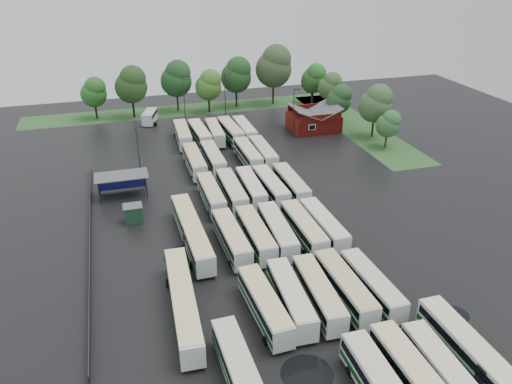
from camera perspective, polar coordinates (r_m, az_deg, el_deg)
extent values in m
plane|color=black|center=(65.80, 1.29, -6.63)|extent=(160.00, 160.00, 0.00)
cube|color=maroon|center=(109.22, 6.59, 7.98)|extent=(10.00, 8.00, 3.40)
cube|color=#4C4F51|center=(107.52, 5.41, 9.19)|extent=(5.07, 8.60, 2.19)
cube|color=#4C4F51|center=(109.41, 7.89, 9.36)|extent=(5.07, 8.60, 2.19)
cube|color=maroon|center=(105.06, 7.49, 8.44)|extent=(9.00, 0.20, 1.20)
cube|color=silver|center=(104.85, 6.43, 7.37)|extent=(1.60, 0.12, 1.20)
cylinder|color=#2D2D30|center=(80.24, -17.50, -0.12)|extent=(0.16, 0.16, 3.40)
cylinder|color=#2D2D30|center=(80.22, -12.40, 0.53)|extent=(0.16, 0.16, 3.40)
cylinder|color=#2D2D30|center=(83.14, -17.53, 0.82)|extent=(0.16, 0.16, 3.40)
cylinder|color=#2D2D30|center=(83.12, -12.60, 1.45)|extent=(0.16, 0.16, 3.40)
cube|color=#4C4F51|center=(80.86, -15.15, 1.83)|extent=(8.20, 4.20, 0.15)
cube|color=navy|center=(83.37, -15.07, 1.16)|extent=(7.60, 0.08, 2.60)
cube|color=#183922|center=(73.73, -13.85, -2.44)|extent=(2.50, 2.00, 2.50)
cube|color=#4C4F51|center=(73.13, -13.96, -1.54)|extent=(2.70, 2.20, 0.12)
cube|color=#2A5524|center=(124.13, -6.99, 9.39)|extent=(80.00, 10.00, 0.01)
cube|color=#2A5524|center=(113.88, 11.24, 7.52)|extent=(10.00, 50.00, 0.01)
cube|color=#2D2D30|center=(70.22, -18.41, -5.26)|extent=(0.10, 50.00, 1.20)
cube|color=beige|center=(46.09, 14.38, -19.83)|extent=(2.48, 11.38, 0.12)
cylinder|color=black|center=(50.22, 11.81, -19.17)|extent=(2.49, 0.94, 0.94)
cube|color=silver|center=(48.68, 17.57, -19.57)|extent=(2.59, 11.85, 2.71)
cube|color=black|center=(48.31, 17.66, -19.12)|extent=(2.64, 11.38, 0.87)
cube|color=#0D3B16|center=(49.10, 17.47, -20.06)|extent=(2.64, 11.61, 0.60)
cube|color=beige|center=(47.71, 17.81, -18.39)|extent=(2.49, 11.49, 0.12)
cylinder|color=black|center=(51.77, 15.03, -17.90)|extent=(2.51, 0.95, 0.95)
cube|color=silver|center=(49.98, 20.69, -18.86)|extent=(2.60, 11.24, 2.56)
cube|color=black|center=(49.63, 20.79, -18.44)|extent=(2.64, 10.80, 0.82)
cube|color=#0A4B19|center=(50.37, 20.58, -19.32)|extent=(2.64, 11.02, 0.56)
cube|color=beige|center=(49.09, 20.94, -17.75)|extent=(2.50, 10.91, 0.11)
cylinder|color=black|center=(52.82, 18.15, -17.38)|extent=(2.38, 0.90, 0.90)
cube|color=silver|center=(53.98, 0.98, -12.79)|extent=(2.92, 11.56, 2.63)
cube|color=black|center=(53.65, 0.98, -12.36)|extent=(2.95, 11.11, 0.84)
cube|color=#12491E|center=(54.35, 0.97, -13.27)|extent=(2.95, 11.33, 0.58)
cube|color=beige|center=(53.14, 0.99, -11.66)|extent=(2.81, 11.21, 0.11)
cylinder|color=black|center=(52.21, 2.21, -16.35)|extent=(2.44, 0.92, 0.92)
cylinder|color=black|center=(57.55, -0.14, -11.60)|extent=(2.44, 0.92, 0.92)
cube|color=silver|center=(55.05, 3.98, -11.96)|extent=(2.94, 11.63, 2.64)
cube|color=black|center=(54.72, 4.00, -11.52)|extent=(2.97, 11.17, 0.85)
cube|color=#0D4818|center=(55.41, 3.97, -12.43)|extent=(2.97, 11.40, 0.58)
cube|color=beige|center=(54.21, 4.03, -10.82)|extent=(2.83, 11.28, 0.12)
cylinder|color=black|center=(53.28, 5.34, -15.41)|extent=(2.45, 0.92, 0.92)
cylinder|color=black|center=(58.59, 2.69, -10.84)|extent=(2.45, 0.92, 0.92)
cube|color=silver|center=(55.96, 7.14, -11.39)|extent=(2.93, 11.62, 2.64)
cube|color=black|center=(55.64, 7.17, -10.96)|extent=(2.97, 11.16, 0.84)
cube|color=#114419|center=(56.32, 7.11, -11.86)|extent=(2.97, 11.39, 0.58)
cube|color=beige|center=(55.14, 7.22, -10.27)|extent=(2.82, 11.27, 0.12)
cylinder|color=black|center=(54.23, 8.62, -14.75)|extent=(2.45, 0.92, 0.92)
cylinder|color=black|center=(59.44, 5.67, -10.34)|extent=(2.45, 0.92, 0.92)
cube|color=silver|center=(57.21, 10.10, -10.64)|extent=(2.62, 11.73, 2.68)
cube|color=black|center=(56.90, 10.14, -10.21)|extent=(2.67, 11.27, 0.86)
cube|color=#114019|center=(57.57, 10.05, -11.11)|extent=(2.66, 11.50, 0.59)
cube|color=#DAC787|center=(56.40, 10.21, -9.51)|extent=(2.51, 11.38, 0.12)
cylinder|color=black|center=(55.49, 11.70, -13.93)|extent=(2.49, 0.94, 0.94)
cylinder|color=black|center=(60.68, 8.46, -9.65)|extent=(2.49, 0.94, 0.94)
cube|color=silver|center=(58.29, 13.08, -10.28)|extent=(2.73, 11.27, 2.56)
cube|color=black|center=(57.99, 13.13, -9.87)|extent=(2.77, 10.82, 0.82)
cube|color=#12441B|center=(58.62, 13.02, -10.72)|extent=(2.77, 11.04, 0.56)
cube|color=beige|center=(57.52, 13.21, -9.21)|extent=(2.63, 10.93, 0.11)
cylinder|color=black|center=(56.69, 14.69, -13.33)|extent=(2.38, 0.90, 0.90)
cylinder|color=black|center=(61.53, 11.37, -9.38)|extent=(2.38, 0.90, 0.90)
cube|color=silver|center=(64.98, -2.82, -5.28)|extent=(2.71, 11.73, 2.68)
cube|color=black|center=(64.70, -2.83, -4.87)|extent=(2.76, 11.27, 0.86)
cube|color=#094313|center=(65.29, -2.81, -5.72)|extent=(2.75, 11.50, 0.59)
cube|color=beige|center=(64.26, -2.85, -4.23)|extent=(2.60, 11.38, 0.12)
cylinder|color=black|center=(62.66, -1.96, -8.04)|extent=(2.48, 0.93, 0.93)
cylinder|color=black|center=(68.79, -3.54, -4.66)|extent=(2.48, 0.93, 0.93)
cube|color=silver|center=(65.69, -0.06, -4.86)|extent=(2.49, 11.70, 2.68)
cube|color=black|center=(65.41, -0.06, -4.46)|extent=(2.55, 11.23, 0.86)
cube|color=#05420D|center=(66.00, -0.06, -5.30)|extent=(2.54, 11.47, 0.59)
cube|color=beige|center=(64.98, -0.06, -3.81)|extent=(2.39, 11.35, 0.12)
cylinder|color=black|center=(63.39, 0.90, -7.58)|extent=(2.48, 0.94, 0.94)
cylinder|color=black|center=(69.46, -0.93, -4.27)|extent=(2.48, 0.94, 0.94)
cube|color=silver|center=(66.42, 2.44, -4.48)|extent=(2.95, 11.95, 2.72)
cube|color=black|center=(66.15, 2.45, -4.07)|extent=(2.99, 11.48, 0.87)
cube|color=#0B3912|center=(66.73, 2.43, -4.92)|extent=(2.99, 11.72, 0.60)
cube|color=beige|center=(65.71, 2.47, -3.42)|extent=(2.84, 11.59, 0.12)
cylinder|color=black|center=(64.12, 3.51, -7.19)|extent=(2.52, 0.95, 0.95)
cylinder|color=black|center=(70.21, 1.43, -3.91)|extent=(2.52, 0.95, 0.95)
cube|color=silver|center=(67.28, 5.44, -4.16)|extent=(2.59, 11.82, 2.70)
cube|color=black|center=(67.00, 5.46, -3.76)|extent=(2.65, 11.35, 0.86)
cube|color=#103F19|center=(67.58, 5.42, -4.60)|extent=(2.64, 11.59, 0.59)
cube|color=beige|center=(66.58, 5.49, -3.12)|extent=(2.49, 11.47, 0.12)
cylinder|color=black|center=(65.04, 6.60, -6.80)|extent=(2.51, 0.94, 0.94)
cylinder|color=black|center=(70.98, 4.29, -3.62)|extent=(2.51, 0.94, 0.94)
cube|color=silver|center=(68.33, 7.70, -3.79)|extent=(2.67, 11.73, 2.68)
cube|color=black|center=(68.07, 7.73, -3.40)|extent=(2.72, 11.27, 0.86)
cube|color=#0B4C17|center=(68.63, 7.67, -4.22)|extent=(2.71, 11.50, 0.59)
cube|color=#EFE4BF|center=(67.65, 7.77, -2.77)|extent=(2.56, 11.38, 0.12)
cylinder|color=black|center=(66.15, 8.92, -6.34)|extent=(2.48, 0.93, 0.93)
cylinder|color=black|center=(71.95, 6.46, -3.29)|extent=(2.48, 0.93, 0.93)
cube|color=silver|center=(76.36, -5.15, -0.28)|extent=(2.41, 11.33, 2.59)
cube|color=black|center=(76.13, -5.17, 0.07)|extent=(2.47, 10.88, 0.83)
cube|color=#0D4714|center=(76.62, -5.13, -0.66)|extent=(2.46, 11.11, 0.57)
cube|color=beige|center=(75.77, -5.19, 0.63)|extent=(2.32, 10.99, 0.11)
cylinder|color=black|center=(73.81, -4.54, -2.39)|extent=(2.41, 0.91, 0.91)
cylinder|color=black|center=(80.13, -5.64, 0.00)|extent=(2.41, 0.91, 0.91)
cube|color=silver|center=(77.00, -2.78, 0.10)|extent=(2.57, 11.82, 2.70)
cube|color=black|center=(76.76, -2.79, 0.46)|extent=(2.63, 11.35, 0.87)
cube|color=#104917|center=(77.26, -2.77, -0.30)|extent=(2.62, 11.59, 0.59)
cube|color=beige|center=(76.39, -2.80, 1.04)|extent=(2.47, 11.47, 0.12)
cylinder|color=black|center=(74.36, -2.06, -2.07)|extent=(2.51, 0.94, 0.94)
cylinder|color=black|center=(80.90, -3.40, 0.37)|extent=(2.51, 0.94, 0.94)
cube|color=silver|center=(78.12, -0.58, 0.47)|extent=(2.64, 11.39, 2.60)
cube|color=black|center=(77.89, -0.58, 0.82)|extent=(2.69, 10.94, 0.83)
cube|color=#06390F|center=(78.37, -0.57, 0.10)|extent=(2.68, 11.16, 0.57)
cube|color=beige|center=(77.54, -0.58, 1.37)|extent=(2.54, 11.05, 0.11)
cylinder|color=black|center=(75.60, 0.18, -1.56)|extent=(2.41, 0.91, 0.91)
cylinder|color=black|center=(81.83, -1.27, 0.72)|extent=(2.41, 0.91, 0.91)
cube|color=silver|center=(78.45, 1.69, 0.62)|extent=(2.70, 11.68, 2.66)
cube|color=black|center=(78.22, 1.69, 0.97)|extent=(2.74, 11.21, 0.85)
cube|color=#11451A|center=(78.71, 1.68, 0.23)|extent=(2.74, 11.44, 0.59)
cube|color=beige|center=(77.86, 1.70, 1.53)|extent=(2.59, 11.32, 0.12)
cylinder|color=black|center=(75.90, 2.54, -1.46)|extent=(2.47, 0.93, 0.93)
cylinder|color=black|center=(82.22, 0.88, 0.86)|extent=(2.47, 0.93, 0.93)
cube|color=silver|center=(79.40, 4.01, 0.89)|extent=(2.45, 11.62, 2.66)
cube|color=black|center=(79.18, 4.02, 1.24)|extent=(2.50, 11.16, 0.85)
cube|color=#083D14|center=(79.65, 4.00, 0.51)|extent=(2.50, 11.39, 0.59)
cube|color=beige|center=(78.82, 4.04, 1.79)|extent=(2.35, 11.27, 0.12)
cylinder|color=black|center=(76.89, 4.92, -1.15)|extent=(2.47, 0.93, 0.93)
cylinder|color=black|center=(83.12, 3.10, 1.12)|extent=(2.47, 0.93, 0.93)
cube|color=silver|center=(88.36, -7.04, 3.50)|extent=(2.49, 11.83, 2.71)
cube|color=black|center=(88.15, -7.06, 3.83)|extent=(2.55, 11.36, 0.87)
cube|color=#0D4919|center=(88.59, -7.02, 3.15)|extent=(2.54, 11.60, 0.60)
cube|color=beige|center=(87.83, -7.09, 4.35)|extent=(2.39, 11.48, 0.12)
cylinder|color=black|center=(85.47, -6.55, 1.72)|extent=(2.51, 0.95, 0.95)
cylinder|color=black|center=(92.33, -7.41, 3.60)|extent=(2.51, 0.95, 0.95)
cube|color=silver|center=(89.28, -4.91, 3.84)|extent=(2.47, 11.68, 2.68)
cube|color=black|center=(89.07, -4.93, 4.16)|extent=(2.52, 11.22, 0.86)
cube|color=#0C3E13|center=(89.50, -4.90, 3.49)|extent=(2.51, 11.45, 0.59)
cube|color=beige|center=(88.76, -4.95, 4.67)|extent=(2.37, 11.33, 0.12)
cylinder|color=black|center=(86.44, -4.36, 2.11)|extent=(2.48, 0.93, 0.93)
cylinder|color=black|center=(93.18, -5.36, 3.92)|extent=(2.48, 0.93, 0.93)
cube|color=silver|center=(90.66, -0.92, 4.29)|extent=(2.45, 11.59, 2.65)
cube|color=black|center=(90.46, -0.92, 4.60)|extent=(2.51, 11.13, 0.85)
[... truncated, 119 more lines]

